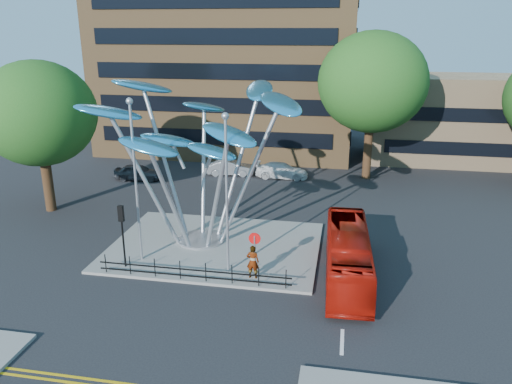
% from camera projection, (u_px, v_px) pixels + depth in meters
% --- Properties ---
extents(ground, '(120.00, 120.00, 0.00)m').
position_uv_depth(ground, '(203.00, 302.00, 23.42)').
color(ground, black).
rests_on(ground, ground).
extents(traffic_island, '(12.00, 9.00, 0.15)m').
position_uv_depth(traffic_island, '(215.00, 246.00, 29.17)').
color(traffic_island, slate).
rests_on(traffic_island, ground).
extents(low_building_near, '(15.00, 8.00, 8.00)m').
position_uv_depth(low_building_near, '(452.00, 119.00, 47.40)').
color(low_building_near, tan).
rests_on(low_building_near, ground).
extents(tree_right, '(8.80, 8.80, 12.11)m').
position_uv_depth(tree_right, '(373.00, 82.00, 40.05)').
color(tree_right, black).
rests_on(tree_right, ground).
extents(tree_left, '(7.60, 7.60, 10.32)m').
position_uv_depth(tree_left, '(38.00, 114.00, 33.04)').
color(tree_left, black).
rests_on(tree_left, ground).
extents(leaf_sculpture, '(12.72, 9.54, 9.51)m').
position_uv_depth(leaf_sculpture, '(197.00, 129.00, 27.85)').
color(leaf_sculpture, '#9EA0A5').
rests_on(leaf_sculpture, traffic_island).
extents(street_lamp_left, '(0.36, 0.36, 8.80)m').
position_uv_depth(street_lamp_left, '(135.00, 168.00, 25.78)').
color(street_lamp_left, '#9EA0A5').
rests_on(street_lamp_left, traffic_island).
extents(street_lamp_right, '(0.36, 0.36, 8.30)m').
position_uv_depth(street_lamp_right, '(226.00, 180.00, 24.53)').
color(street_lamp_right, '#9EA0A5').
rests_on(street_lamp_right, traffic_island).
extents(traffic_light_island, '(0.28, 0.18, 3.42)m').
position_uv_depth(traffic_light_island, '(122.00, 223.00, 25.79)').
color(traffic_light_island, black).
rests_on(traffic_light_island, traffic_island).
extents(no_entry_sign_island, '(0.60, 0.10, 2.45)m').
position_uv_depth(no_entry_sign_island, '(255.00, 247.00, 24.85)').
color(no_entry_sign_island, '#9EA0A5').
rests_on(no_entry_sign_island, traffic_island).
extents(pedestrian_railing_front, '(10.00, 0.06, 1.00)m').
position_uv_depth(pedestrian_railing_front, '(193.00, 273.00, 25.00)').
color(pedestrian_railing_front, black).
rests_on(pedestrian_railing_front, traffic_island).
extents(red_bus, '(2.46, 9.01, 2.49)m').
position_uv_depth(red_bus, '(348.00, 255.00, 25.35)').
color(red_bus, '#A01007').
rests_on(red_bus, ground).
extents(pedestrian, '(0.66, 0.44, 1.77)m').
position_uv_depth(pedestrian, '(253.00, 262.00, 25.10)').
color(pedestrian, gray).
rests_on(pedestrian, traffic_island).
extents(parked_car_left, '(4.07, 2.04, 1.33)m').
position_uv_depth(parked_car_left, '(138.00, 172.00, 41.94)').
color(parked_car_left, '#3D3F45').
rests_on(parked_car_left, ground).
extents(parked_car_mid, '(4.18, 1.88, 1.33)m').
position_uv_depth(parked_car_mid, '(230.00, 168.00, 43.29)').
color(parked_car_mid, '#A0A3A7').
rests_on(parked_car_mid, ground).
extents(parked_car_right, '(4.45, 1.81, 1.29)m').
position_uv_depth(parked_car_right, '(282.00, 171.00, 42.48)').
color(parked_car_right, silver).
rests_on(parked_car_right, ground).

